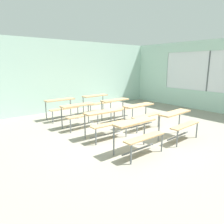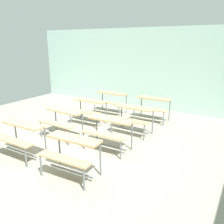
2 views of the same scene
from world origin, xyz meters
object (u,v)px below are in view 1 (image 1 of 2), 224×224
object	(u,v)px
desk_bench_r2c0	(79,110)
desk_bench_r3c1	(97,100)
desk_bench_r1c0	(105,118)
desk_bench_r3c0	(61,104)
desk_bench_r0c0	(138,130)
desk_bench_r1c1	(141,111)
desk_bench_r2c1	(117,105)
desk_bench_r0c1	(178,119)

from	to	relation	value
desk_bench_r2c0	desk_bench_r3c1	size ratio (longest dim) A/B	1.01
desk_bench_r1c0	desk_bench_r3c0	bearing A→B (deg)	93.63
desk_bench_r3c1	desk_bench_r0c0	bearing A→B (deg)	-111.57
desk_bench_r1c1	desk_bench_r2c1	bearing A→B (deg)	88.03
desk_bench_r2c0	desk_bench_r2c1	world-z (taller)	same
desk_bench_r3c0	desk_bench_r1c0	bearing A→B (deg)	-89.93
desk_bench_r2c1	desk_bench_r3c1	world-z (taller)	same
desk_bench_r3c0	desk_bench_r2c1	bearing A→B (deg)	-42.23
desk_bench_r0c0	desk_bench_r2c0	world-z (taller)	same
desk_bench_r0c1	desk_bench_r1c0	size ratio (longest dim) A/B	1.01
desk_bench_r0c0	desk_bench_r2c1	distance (m)	2.95
desk_bench_r0c0	desk_bench_r3c1	distance (m)	4.18
desk_bench_r0c1	desk_bench_r2c1	xyz separation A→B (m)	(0.02, 2.57, 0.00)
desk_bench_r2c0	desk_bench_r0c1	bearing A→B (deg)	-60.52
desk_bench_r0c1	desk_bench_r3c0	distance (m)	4.19
desk_bench_r1c1	desk_bench_r3c1	bearing A→B (deg)	87.80
desk_bench_r1c0	desk_bench_r0c1	bearing A→B (deg)	-39.99
desk_bench_r1c1	desk_bench_r2c0	size ratio (longest dim) A/B	1.00
desk_bench_r0c1	desk_bench_r1c1	xyz separation A→B (m)	(-0.01, 1.34, 0.00)
desk_bench_r0c1	desk_bench_r2c1	world-z (taller)	same
desk_bench_r1c1	desk_bench_r3c1	world-z (taller)	same
desk_bench_r0c0	desk_bench_r1c0	xyz separation A→B (m)	(0.04, 1.28, 0.00)
desk_bench_r2c1	desk_bench_r3c1	bearing A→B (deg)	89.55
desk_bench_r1c1	desk_bench_r2c0	bearing A→B (deg)	139.74
desk_bench_r2c0	desk_bench_r3c0	bearing A→B (deg)	88.66
desk_bench_r3c0	desk_bench_r0c1	bearing A→B (deg)	-70.09
desk_bench_r3c0	desk_bench_r3c1	size ratio (longest dim) A/B	1.01
desk_bench_r0c1	desk_bench_r2c0	world-z (taller)	same
desk_bench_r2c0	desk_bench_r3c1	distance (m)	2.07
desk_bench_r0c1	desk_bench_r2c1	size ratio (longest dim) A/B	1.02
desk_bench_r1c0	desk_bench_r3c1	xyz separation A→B (m)	(1.51, 2.60, 0.00)
desk_bench_r0c1	desk_bench_r3c0	xyz separation A→B (m)	(-1.53, 3.90, 0.00)
desk_bench_r1c0	desk_bench_r2c1	xyz separation A→B (m)	(1.47, 1.25, 0.00)
desk_bench_r0c1	desk_bench_r3c1	world-z (taller)	same
desk_bench_r2c1	desk_bench_r2c0	bearing A→B (deg)	-179.53
desk_bench_r2c0	desk_bench_r2c1	xyz separation A→B (m)	(1.55, -0.02, 0.00)
desk_bench_r0c0	desk_bench_r2c0	xyz separation A→B (m)	(-0.03, 2.55, 0.00)
desk_bench_r1c1	desk_bench_r2c1	xyz separation A→B (m)	(0.02, 1.23, 0.00)
desk_bench_r0c1	desk_bench_r0c0	bearing A→B (deg)	175.67
desk_bench_r3c0	desk_bench_r3c1	distance (m)	1.58
desk_bench_r1c1	desk_bench_r2c0	world-z (taller)	same
desk_bench_r1c1	desk_bench_r2c1	world-z (taller)	same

